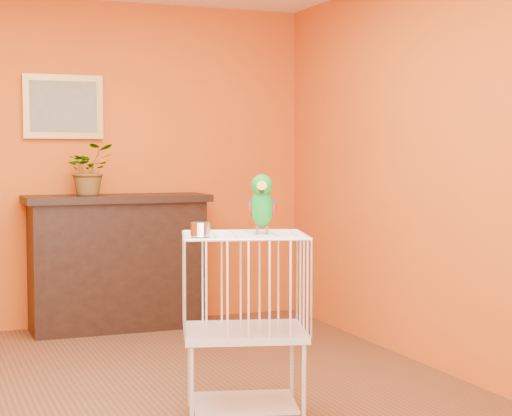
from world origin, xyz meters
name	(u,v)px	position (x,y,z in m)	size (l,w,h in m)	color
ground	(131,402)	(0.00, 0.00, 0.00)	(4.50, 4.50, 0.00)	brown
room_shell	(128,116)	(0.00, 0.00, 1.58)	(4.50, 4.50, 4.50)	#D65F14
console_cabinet	(117,262)	(0.37, 2.00, 0.53)	(1.43, 0.51, 1.06)	black
potted_plant	(90,175)	(0.16, 1.98, 1.21)	(0.36, 0.40, 0.31)	#26722D
framed_picture	(63,107)	(0.00, 2.22, 1.75)	(0.62, 0.04, 0.50)	#BF8D44
birdcage	(244,323)	(0.49, -0.49, 0.50)	(0.73, 0.63, 0.96)	silver
feed_cup	(200,229)	(0.23, -0.57, 1.01)	(0.10, 0.10, 0.07)	silver
parrot	(262,203)	(0.58, -0.51, 1.12)	(0.18, 0.28, 0.31)	#59544C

